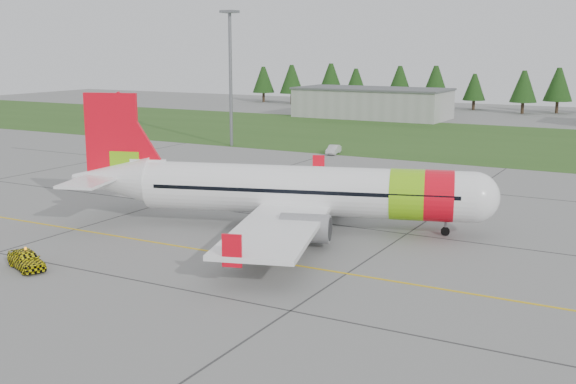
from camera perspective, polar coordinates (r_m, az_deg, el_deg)
The scene contains 9 objects.
ground at distance 47.91m, azimuth -10.45°, elevation -7.18°, with size 320.00×320.00×0.00m, color gray.
aircraft at distance 60.62m, azimuth 0.53°, elevation 0.12°, with size 35.97×34.01×11.20m.
follow_me_car at distance 52.90m, azimuth -20.07°, elevation -3.64°, with size 1.62×1.37×4.02m, color #FDF30E.
service_van at distance 103.17m, azimuth 3.62°, elevation 4.08°, with size 1.35×1.28×3.87m, color silver.
grass_strip at distance 121.46m, azimuth 14.75°, elevation 3.92°, with size 320.00×50.00×0.03m, color #30561E.
taxi_guideline at distance 54.02m, azimuth -5.08°, elevation -4.86°, with size 120.00×0.25×0.02m, color gold.
hangar_west at distance 156.99m, azimuth 6.65°, elevation 6.94°, with size 32.00×14.00×6.00m, color #A8A8A3.
floodlight_mast at distance 111.33m, azimuth -4.56°, elevation 8.77°, with size 0.50×0.50×20.00m, color slate.
treeline at distance 175.68m, azimuth 19.39°, elevation 7.51°, with size 160.00×8.00×10.00m, color #1C3F14, non-canonical shape.
Camera 1 is at (29.04, -34.96, 15.15)m, focal length 45.00 mm.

